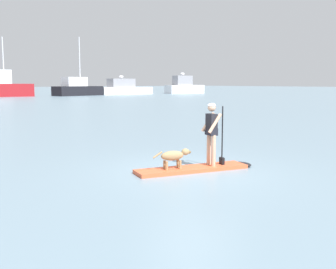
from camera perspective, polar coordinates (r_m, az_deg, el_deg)
name	(u,v)px	position (r m, az deg, el deg)	size (l,w,h in m)	color
ground_plane	(192,171)	(11.20, 3.34, -5.07)	(400.00, 400.00, 0.00)	slate
paddleboard	(199,168)	(11.30, 4.37, -4.71)	(3.49, 1.67, 0.10)	#E55933
person_paddler	(212,130)	(11.31, 6.15, 0.69)	(0.67, 0.57, 1.73)	tan
dog	(174,156)	(10.89, 0.86, -3.01)	(1.09, 0.42, 0.53)	#997A51
moored_boat_far_starboard	(0,87)	(73.29, -22.38, 6.20)	(10.30, 4.00, 9.82)	maroon
moored_boat_center	(77,88)	(76.06, -12.56, 6.29)	(9.54, 4.45, 10.47)	black
moored_boat_outer	(124,88)	(82.93, -6.17, 6.42)	(11.84, 3.30, 3.75)	white
moored_boat_far_port	(184,87)	(88.96, 2.23, 6.68)	(8.76, 4.59, 4.46)	white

